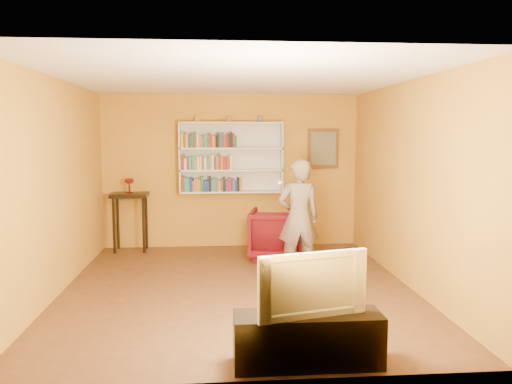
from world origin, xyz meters
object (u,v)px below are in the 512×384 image
bookshelf (231,158)px  armchair (277,234)px  person (299,218)px  television (308,282)px  tv_cabinet (308,339)px  ruby_lustre (129,182)px  console_table (130,203)px

bookshelf → armchair: size_ratio=2.04×
person → television: person is taller
armchair → person: size_ratio=0.53×
armchair → tv_cabinet: bearing=98.6°
tv_cabinet → ruby_lustre: bearing=116.6°
bookshelf → tv_cabinet: bookshelf is taller
console_table → ruby_lustre: size_ratio=3.89×
person → tv_cabinet: 2.89m
bookshelf → armchair: 1.65m
ruby_lustre → armchair: 2.68m
armchair → person: (0.18, -0.97, 0.42)m
bookshelf → armchair: bookshelf is taller
console_table → tv_cabinet: size_ratio=0.78×
ruby_lustre → television: 5.05m
ruby_lustre → television: ruby_lustre is taller
television → bookshelf: bearing=82.0°
console_table → tv_cabinet: (2.25, -4.50, -0.60)m
bookshelf → television: (0.51, -4.66, -0.85)m
bookshelf → console_table: (-1.74, -0.16, -0.76)m
ruby_lustre → television: bearing=-63.4°
tv_cabinet → television: size_ratio=1.31×
armchair → television: bearing=98.6°
console_table → person: person is taller
console_table → television: television is taller
console_table → armchair: (2.45, -0.73, -0.43)m
bookshelf → person: (0.89, -1.86, -0.77)m
television → armchair: bearing=72.7°
console_table → armchair: size_ratio=1.14×
bookshelf → ruby_lustre: (-1.74, -0.16, -0.40)m
console_table → armchair: console_table is taller
console_table → tv_cabinet: 5.07m
armchair → tv_cabinet: armchair is taller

